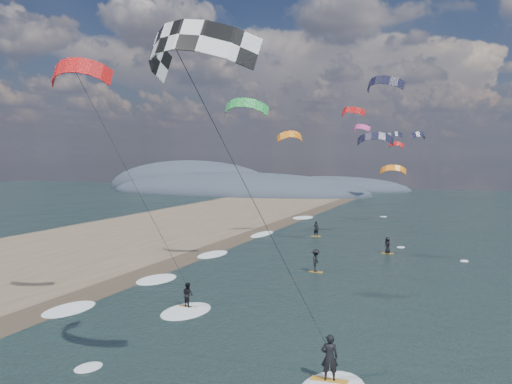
% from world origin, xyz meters
% --- Properties ---
extents(ground, '(260.00, 260.00, 0.00)m').
position_xyz_m(ground, '(0.00, 0.00, 0.00)').
color(ground, black).
rests_on(ground, ground).
extents(wet_sand_strip, '(3.00, 240.00, 0.00)m').
position_xyz_m(wet_sand_strip, '(-12.00, 10.00, 0.00)').
color(wet_sand_strip, '#382D23').
rests_on(wet_sand_strip, ground).
extents(coastal_hills, '(80.00, 41.00, 15.00)m').
position_xyz_m(coastal_hills, '(-44.84, 107.86, 0.00)').
color(coastal_hills, '#3D4756').
rests_on(coastal_hills, ground).
extents(kitesurfer_near_a, '(8.17, 9.20, 14.36)m').
position_xyz_m(kitesurfer_near_a, '(3.25, -4.09, 11.02)').
color(kitesurfer_near_a, '#BE8021').
rests_on(kitesurfer_near_a, ground).
extents(kitesurfer_near_b, '(6.84, 8.35, 15.01)m').
position_xyz_m(kitesurfer_near_b, '(-6.59, 4.80, 9.45)').
color(kitesurfer_near_b, '#BE8021').
rests_on(kitesurfer_near_b, ground).
extents(far_kitesurfers, '(10.20, 19.52, 1.85)m').
position_xyz_m(far_kitesurfers, '(0.39, 27.67, 0.88)').
color(far_kitesurfers, '#BE8021').
rests_on(far_kitesurfers, ground).
extents(bg_kite_field, '(13.77, 72.12, 9.95)m').
position_xyz_m(bg_kite_field, '(-1.03, 52.14, 12.71)').
color(bg_kite_field, '#D83F8C').
rests_on(bg_kite_field, ground).
extents(shoreline_surf, '(2.40, 79.40, 0.11)m').
position_xyz_m(shoreline_surf, '(-10.80, 14.75, 0.00)').
color(shoreline_surf, white).
rests_on(shoreline_surf, ground).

